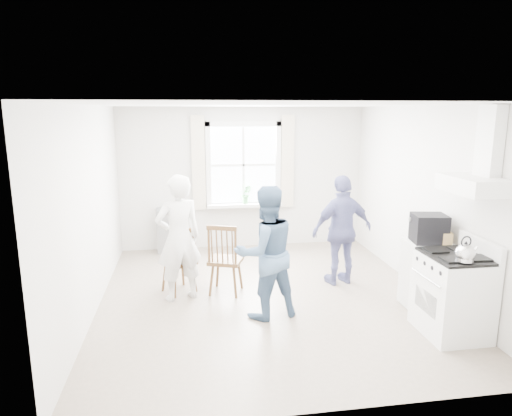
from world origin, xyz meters
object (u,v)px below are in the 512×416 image
(person_left, at_px, (179,238))
(person_mid, at_px, (266,253))
(gas_stove, at_px, (453,294))
(windsor_chair_b, at_px, (223,252))
(person_right, at_px, (342,230))
(low_cabinet, at_px, (427,275))
(stereo_stack, at_px, (429,228))
(windsor_chair_a, at_px, (182,254))

(person_left, relative_size, person_mid, 1.04)
(gas_stove, relative_size, person_left, 0.65)
(windsor_chair_b, distance_m, person_right, 1.78)
(gas_stove, height_order, low_cabinet, gas_stove)
(stereo_stack, distance_m, person_right, 1.32)
(stereo_stack, height_order, windsor_chair_a, stereo_stack)
(gas_stove, bearing_deg, windsor_chair_a, 151.38)
(windsor_chair_a, relative_size, person_mid, 0.58)
(person_mid, bearing_deg, gas_stove, 144.12)
(low_cabinet, height_order, windsor_chair_b, windsor_chair_b)
(windsor_chair_b, relative_size, person_right, 0.63)
(stereo_stack, relative_size, windsor_chair_a, 0.48)
(stereo_stack, xyz_separation_m, windsor_chair_b, (-2.52, 0.84, -0.45))
(person_left, relative_size, person_right, 1.06)
(person_mid, bearing_deg, stereo_stack, 162.23)
(stereo_stack, xyz_separation_m, person_mid, (-2.07, 0.11, -0.25))
(windsor_chair_b, bearing_deg, person_left, -176.67)
(low_cabinet, xyz_separation_m, person_mid, (-2.10, 0.09, 0.38))
(stereo_stack, relative_size, person_mid, 0.28)
(windsor_chair_a, bearing_deg, windsor_chair_b, -14.56)
(low_cabinet, height_order, person_mid, person_mid)
(low_cabinet, xyz_separation_m, windsor_chair_b, (-2.56, 0.82, 0.18))
(windsor_chair_b, relative_size, person_left, 0.60)
(low_cabinet, relative_size, person_right, 0.55)
(person_left, bearing_deg, windsor_chair_a, -121.64)
(low_cabinet, distance_m, person_left, 3.28)
(windsor_chair_a, height_order, person_mid, person_mid)
(person_right, bearing_deg, stereo_stack, 115.44)
(person_left, xyz_separation_m, person_right, (2.36, 0.23, -0.05))
(gas_stove, height_order, stereo_stack, stereo_stack)
(windsor_chair_a, distance_m, person_right, 2.34)
(windsor_chair_a, bearing_deg, stereo_stack, -17.78)
(gas_stove, xyz_separation_m, person_right, (-0.73, 1.71, 0.33))
(person_mid, bearing_deg, windsor_chair_a, -55.49)
(windsor_chair_a, relative_size, windsor_chair_b, 0.93)
(gas_stove, distance_m, stereo_stack, 0.90)
(stereo_stack, height_order, windsor_chair_b, stereo_stack)
(low_cabinet, relative_size, windsor_chair_b, 0.87)
(person_left, bearing_deg, gas_stove, 133.69)
(stereo_stack, height_order, person_right, person_right)
(stereo_stack, height_order, person_left, person_left)
(gas_stove, height_order, person_left, person_left)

